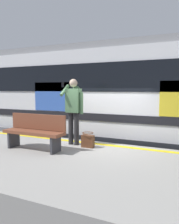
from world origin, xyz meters
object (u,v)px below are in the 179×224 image
object	(u,v)px
train_carriage	(126,90)
passenger	(74,106)
bench	(35,130)
handbag	(88,140)

from	to	relation	value
train_carriage	passenger	size ratio (longest dim) A/B	6.82
passenger	bench	bearing A→B (deg)	53.20
passenger	bench	size ratio (longest dim) A/B	1.09
handbag	bench	world-z (taller)	bench
passenger	bench	xyz separation A→B (m)	(0.65, 0.87, -0.59)
handbag	bench	bearing A→B (deg)	33.49
train_carriage	handbag	size ratio (longest dim) A/B	31.08
train_carriage	bench	distance (m)	3.92
passenger	handbag	world-z (taller)	passenger
bench	handbag	bearing A→B (deg)	-146.51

